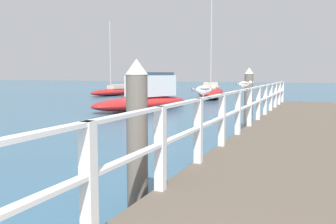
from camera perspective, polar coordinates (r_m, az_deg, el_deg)
name	(u,v)px	position (r m, az deg, el deg)	size (l,w,h in m)	color
pier_deck	(295,136)	(10.57, 18.72, -3.52)	(2.58, 20.24, 0.43)	brown
pier_railing	(250,103)	(10.61, 12.33, 1.39)	(0.12, 18.76, 1.06)	white
dock_piling_near	(137,138)	(4.92, -4.72, -3.98)	(0.29, 0.29, 2.07)	#6B6056
dock_piling_far	(248,99)	(12.56, 12.15, 1.93)	(0.29, 0.29, 2.07)	#6B6056
seagull_foreground	(204,89)	(6.31, 5.54, 3.44)	(0.42, 0.31, 0.21)	white
seagull_background	(244,84)	(9.71, 11.54, 4.21)	(0.42, 0.31, 0.21)	white
boat_0	(113,91)	(32.36, -8.32, 3.15)	(2.54, 5.25, 6.19)	red
boat_4	(145,97)	(19.62, -3.51, 2.27)	(4.04, 6.80, 1.94)	red
boat_6	(211,92)	(29.04, 6.50, 3.11)	(3.74, 7.12, 7.26)	red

